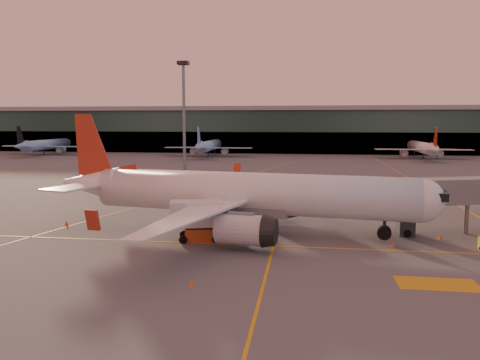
# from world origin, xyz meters

# --- Properties ---
(ground) EXTENTS (600.00, 600.00, 0.00)m
(ground) POSITION_xyz_m (0.00, 0.00, 0.00)
(ground) COLOR #4C4F54
(ground) RESTS_ON ground
(taxi_markings) EXTENTS (100.12, 173.00, 0.01)m
(taxi_markings) POSITION_xyz_m (-7.32, 44.49, 0.01)
(taxi_markings) COLOR orange
(taxi_markings) RESTS_ON ground
(terminal) EXTENTS (400.00, 20.00, 17.60)m
(terminal) POSITION_xyz_m (0.00, 141.79, 8.76)
(terminal) COLOR #19382D
(terminal) RESTS_ON ground
(mast_west_near) EXTENTS (2.40, 2.40, 25.60)m
(mast_west_near) POSITION_xyz_m (-20.00, 66.00, 14.86)
(mast_west_near) COLOR slate
(mast_west_near) RESTS_ON ground
(distant_aircraft_row) EXTENTS (225.00, 34.00, 13.00)m
(distant_aircraft_row) POSITION_xyz_m (-53.75, 118.00, 0.00)
(distant_aircraft_row) COLOR #89B1E5
(distant_aircraft_row) RESTS_ON ground
(main_airplane) EXTENTS (43.04, 38.94, 13.00)m
(main_airplane) POSITION_xyz_m (0.64, 10.11, 4.22)
(main_airplane) COLOR white
(main_airplane) RESTS_ON ground
(jet_bridge) EXTENTS (21.09, 9.58, 6.26)m
(jet_bridge) POSITION_xyz_m (26.68, 13.62, 4.37)
(jet_bridge) COLOR slate
(jet_bridge) RESTS_ON ground
(catering_truck) EXTENTS (5.71, 3.47, 4.13)m
(catering_truck) POSITION_xyz_m (-2.88, 6.03, 2.35)
(catering_truck) COLOR #B34619
(catering_truck) RESTS_ON ground
(cone_nose) EXTENTS (0.42, 0.42, 0.54)m
(cone_nose) POSITION_xyz_m (21.98, 10.03, 0.26)
(cone_nose) COLOR #FF500D
(cone_nose) RESTS_ON ground
(cone_tail) EXTENTS (0.45, 0.45, 0.58)m
(cone_tail) POSITION_xyz_m (-19.82, 10.84, 0.28)
(cone_tail) COLOR #FF500D
(cone_tail) RESTS_ON ground
(cone_wing_right) EXTENTS (0.38, 0.38, 0.49)m
(cone_wing_right) POSITION_xyz_m (-0.24, -7.15, 0.23)
(cone_wing_right) COLOR #FF500D
(cone_wing_right) RESTS_ON ground
(cone_wing_left) EXTENTS (0.46, 0.46, 0.59)m
(cone_wing_left) POSITION_xyz_m (0.08, 27.83, 0.28)
(cone_wing_left) COLOR #FF500D
(cone_wing_left) RESTS_ON ground
(cone_fwd) EXTENTS (0.41, 0.41, 0.53)m
(cone_fwd) POSITION_xyz_m (16.64, 6.65, 0.25)
(cone_fwd) COLOR #FF500D
(cone_fwd) RESTS_ON ground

